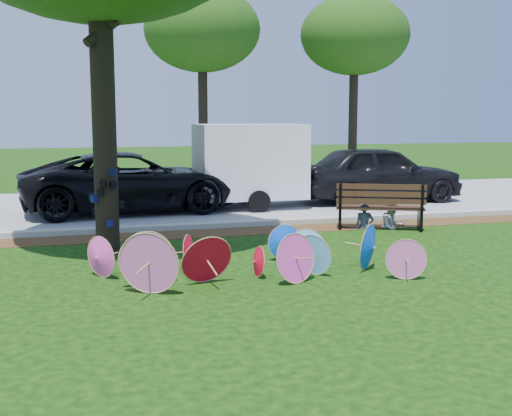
% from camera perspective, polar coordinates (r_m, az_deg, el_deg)
% --- Properties ---
extents(ground, '(90.00, 90.00, 0.00)m').
position_cam_1_polar(ground, '(9.91, 0.34, -6.87)').
color(ground, black).
rests_on(ground, ground).
extents(mulch_strip, '(90.00, 1.00, 0.01)m').
position_cam_1_polar(mulch_strip, '(14.18, -4.68, -2.27)').
color(mulch_strip, '#472D16').
rests_on(mulch_strip, ground).
extents(curb, '(90.00, 0.30, 0.12)m').
position_cam_1_polar(curb, '(14.85, -5.20, -1.58)').
color(curb, '#B7B5AD').
rests_on(curb, ground).
extents(street, '(90.00, 8.00, 0.01)m').
position_cam_1_polar(street, '(18.91, -7.50, 0.32)').
color(street, gray).
rests_on(street, ground).
extents(parasol_pile, '(5.28, 2.49, 0.94)m').
position_cam_1_polar(parasol_pile, '(10.22, -1.90, -4.18)').
color(parasol_pile, '#D762AA').
rests_on(parasol_pile, ground).
extents(black_van, '(5.96, 3.09, 1.61)m').
position_cam_1_polar(black_van, '(17.52, -11.02, 2.25)').
color(black_van, black).
rests_on(black_van, ground).
extents(dark_pickup, '(5.05, 2.10, 1.71)m').
position_cam_1_polar(dark_pickup, '(19.66, 10.82, 3.04)').
color(dark_pickup, black).
rests_on(dark_pickup, ground).
extents(cargo_trailer, '(2.94, 1.89, 2.64)m').
position_cam_1_polar(cargo_trailer, '(17.93, -0.51, 4.19)').
color(cargo_trailer, white).
rests_on(cargo_trailer, ground).
extents(park_bench, '(2.16, 1.52, 1.05)m').
position_cam_1_polar(park_bench, '(14.94, 10.96, 0.17)').
color(park_bench, black).
rests_on(park_bench, ground).
extents(person_left, '(0.49, 0.38, 1.19)m').
position_cam_1_polar(person_left, '(14.82, 9.67, 0.41)').
color(person_left, '#3E4254').
rests_on(person_left, ground).
extents(person_right, '(0.70, 0.59, 1.29)m').
position_cam_1_polar(person_right, '(15.13, 12.07, 0.69)').
color(person_right, silver).
rests_on(person_right, ground).
extents(bg_trees, '(21.58, 4.51, 7.40)m').
position_cam_1_polar(bg_trees, '(24.88, -8.45, 15.49)').
color(bg_trees, black).
rests_on(bg_trees, ground).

